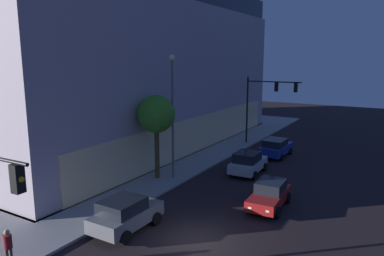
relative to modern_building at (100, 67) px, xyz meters
name	(u,v)px	position (x,y,z in m)	size (l,w,h in m)	color
ground_plane	(198,242)	(-15.13, -20.95, -8.06)	(120.00, 120.00, 0.00)	black
modern_building	(100,67)	(0.00, 0.00, 0.00)	(36.22, 24.99, 16.27)	#4C4C51
traffic_light_far_corner	(266,97)	(6.05, -16.88, -2.95)	(0.46, 5.56, 6.97)	black
street_lamp_sidewalk	(172,103)	(-7.85, -14.67, -2.30)	(0.44, 0.44, 9.10)	#5B5B5B
sidewalk_tree	(156,115)	(-8.41, -13.62, -3.14)	(2.78, 2.78, 6.22)	#473C1E
pedestrian_waiting	(8,245)	(-21.42, -15.32, -6.86)	(0.36, 0.36, 1.76)	#4C473D
car_grey	(125,214)	(-15.98, -17.05, -7.14)	(4.07, 2.25, 1.79)	slate
car_red	(270,194)	(-9.15, -22.58, -7.25)	(4.21, 2.09, 1.61)	maroon
car_silver	(248,163)	(-3.65, -18.95, -7.17)	(4.08, 2.27, 1.77)	#B7BABF
car_blue	(276,147)	(2.62, -19.18, -7.22)	(4.27, 2.28, 1.65)	navy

